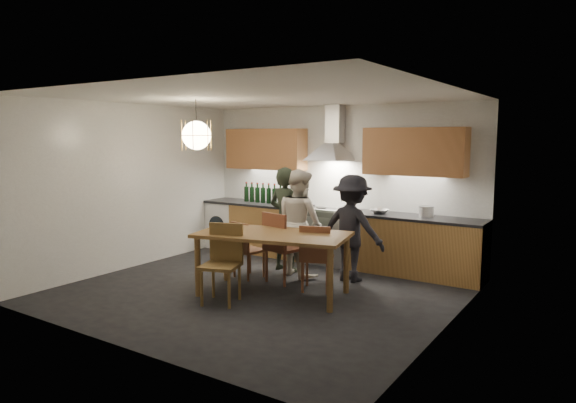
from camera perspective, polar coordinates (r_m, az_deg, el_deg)
The scene contains 17 objects.
ground at distance 7.07m, azimuth -3.18°, elevation -9.92°, with size 5.00×5.00×0.00m, color black.
room_shell at distance 6.77m, azimuth -3.28°, elevation 4.02°, with size 5.02×4.52×2.61m.
counter_run at distance 8.55m, azimuth 4.71°, elevation -3.81°, with size 5.00×0.62×0.90m.
range_stove at distance 8.56m, azimuth 4.56°, elevation -3.85°, with size 0.90×0.60×0.92m.
wall_fixtures at distance 8.51m, azimuth 5.05°, elevation 5.78°, with size 4.30×0.54×1.10m.
pendant_lamp at distance 7.32m, azimuth -10.13°, elevation 7.24°, with size 0.43×0.43×0.70m.
dining_table at distance 6.75m, azimuth -1.71°, elevation -4.32°, with size 2.14×1.40×0.83m.
chair_back_left at distance 7.59m, azimuth -4.82°, elevation -4.97°, with size 0.45×0.45×0.84m.
chair_back_mid at distance 7.30m, azimuth -0.90°, elevation -4.63°, with size 0.55×0.55×1.02m.
chair_back_right at distance 6.92m, azimuth 3.12°, elevation -5.81°, with size 0.53×0.53×0.92m.
chair_front at distance 6.58m, azimuth -7.21°, elevation -6.18°, with size 0.56×0.56×0.99m.
person_left at distance 7.94m, azimuth -0.23°, elevation -2.00°, with size 0.59×0.39×1.62m, color black.
person_mid at distance 7.71m, azimuth 1.33°, elevation -2.35°, with size 0.78×0.61×1.60m, color beige.
person_right at distance 7.46m, azimuth 7.12°, elevation -2.96°, with size 1.00×0.57×1.54m, color black.
mixing_bowl at distance 8.07m, azimuth 10.13°, elevation -1.08°, with size 0.28×0.28×0.07m, color #BABABE.
stock_pot at distance 7.88m, azimuth 15.12°, elevation -1.11°, with size 0.22×0.22×0.15m, color silver.
wine_bottles at distance 9.14m, azimuth -2.16°, elevation 0.90°, with size 1.09×0.08×0.35m.
Camera 1 is at (4.02, -5.43, 2.09)m, focal length 32.00 mm.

